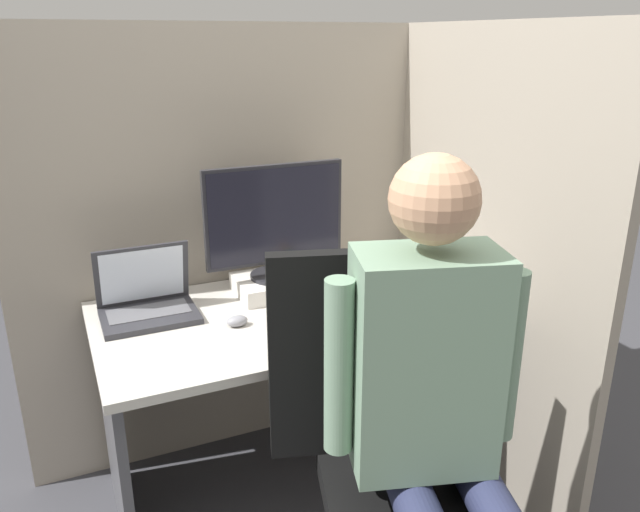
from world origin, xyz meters
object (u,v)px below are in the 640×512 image
at_px(laptop, 147,303).
at_px(carrot_toy, 379,323).
at_px(paper_box, 277,284).
at_px(coffee_mug, 360,269).
at_px(stapler, 431,284).
at_px(office_chair, 386,453).
at_px(monitor, 275,220).
at_px(person, 438,397).

distance_m(laptop, carrot_toy, 0.78).
distance_m(paper_box, coffee_mug, 0.33).
height_order(stapler, coffee_mug, coffee_mug).
distance_m(office_chair, coffee_mug, 0.87).
bearing_deg(laptop, monitor, 2.93).
height_order(laptop, stapler, laptop).
bearing_deg(person, stapler, 57.12).
distance_m(laptop, stapler, 1.01).
bearing_deg(carrot_toy, paper_box, 113.12).
relative_size(carrot_toy, coffee_mug, 1.61).
distance_m(stapler, coffee_mug, 0.28).
bearing_deg(coffee_mug, paper_box, 175.61).
height_order(laptop, carrot_toy, laptop).
bearing_deg(monitor, carrot_toy, -67.01).
height_order(paper_box, coffee_mug, coffee_mug).
bearing_deg(office_chair, coffee_mug, 67.51).
bearing_deg(paper_box, person, -87.02).
bearing_deg(carrot_toy, office_chair, -115.70).
bearing_deg(coffee_mug, monitor, 175.13).
bearing_deg(laptop, carrot_toy, -32.27).
distance_m(stapler, carrot_toy, 0.39).
bearing_deg(paper_box, monitor, 90.00).
distance_m(monitor, person, 0.98).
height_order(stapler, office_chair, office_chair).
height_order(laptop, coffee_mug, laptop).
bearing_deg(stapler, paper_box, 156.26).
distance_m(monitor, office_chair, 0.92).
distance_m(monitor, carrot_toy, 0.54).
distance_m(monitor, coffee_mug, 0.40).
relative_size(paper_box, laptop, 0.95).
bearing_deg(monitor, coffee_mug, -4.87).
height_order(person, coffee_mug, person).
bearing_deg(office_chair, person, -73.56).
relative_size(paper_box, coffee_mug, 3.10).
height_order(paper_box, office_chair, office_chair).
bearing_deg(monitor, laptop, -177.07).
bearing_deg(laptop, office_chair, -58.90).
bearing_deg(stapler, person, -122.88).
xyz_separation_m(stapler, person, (-0.47, -0.73, 0.06)).
relative_size(paper_box, office_chair, 0.27).
bearing_deg(person, carrot_toy, 75.50).
relative_size(monitor, laptop, 1.64).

